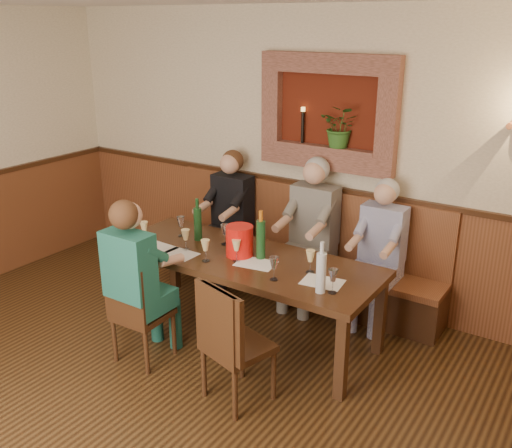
# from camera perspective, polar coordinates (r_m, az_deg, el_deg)

# --- Properties ---
(room_shell) EXTENTS (6.04, 6.04, 2.82)m
(room_shell) POSITION_cam_1_polar(r_m,az_deg,el_deg) (3.24, -20.39, 4.76)
(room_shell) COLOR #C1B292
(room_shell) RESTS_ON ground
(wainscoting) EXTENTS (6.02, 6.02, 1.15)m
(wainscoting) POSITION_cam_1_polar(r_m,az_deg,el_deg) (3.77, -17.98, -14.67)
(wainscoting) COLOR brown
(wainscoting) RESTS_ON ground
(wall_niche) EXTENTS (1.36, 0.30, 1.06)m
(wall_niche) POSITION_cam_1_polar(r_m,az_deg,el_deg) (5.38, 7.50, 10.49)
(wall_niche) COLOR #52180B
(wall_niche) RESTS_ON ground
(dining_table) EXTENTS (2.40, 0.90, 0.75)m
(dining_table) POSITION_cam_1_polar(r_m,az_deg,el_deg) (4.91, -1.30, -4.07)
(dining_table) COLOR #3A2111
(dining_table) RESTS_ON ground
(bench) EXTENTS (3.00, 0.45, 1.11)m
(bench) POSITION_cam_1_polar(r_m,az_deg,el_deg) (5.78, 4.04, -4.05)
(bench) COLOR #381E0F
(bench) RESTS_ON ground
(chair_near_left) EXTENTS (0.41, 0.41, 0.90)m
(chair_near_left) POSITION_cam_1_polar(r_m,az_deg,el_deg) (4.83, -11.29, -10.39)
(chair_near_left) COLOR #3A2111
(chair_near_left) RESTS_ON ground
(chair_near_right) EXTENTS (0.52, 0.52, 0.96)m
(chair_near_right) POSITION_cam_1_polar(r_m,az_deg,el_deg) (4.28, -1.98, -13.99)
(chair_near_right) COLOR #3A2111
(chair_near_right) RESTS_ON ground
(person_bench_left) EXTENTS (0.41, 0.51, 1.41)m
(person_bench_left) POSITION_cam_1_polar(r_m,az_deg,el_deg) (5.99, -2.82, -0.53)
(person_bench_left) COLOR black
(person_bench_left) RESTS_ON ground
(person_bench_mid) EXTENTS (0.44, 0.53, 1.46)m
(person_bench_mid) POSITION_cam_1_polar(r_m,az_deg,el_deg) (5.50, 5.35, -2.22)
(person_bench_mid) COLOR #504D4A
(person_bench_mid) RESTS_ON ground
(person_bench_right) EXTENTS (0.39, 0.48, 1.36)m
(person_bench_right) POSITION_cam_1_polar(r_m,az_deg,el_deg) (5.26, 12.04, -4.20)
(person_bench_right) COLOR navy
(person_bench_right) RESTS_ON ground
(person_chair_front) EXTENTS (0.41, 0.50, 1.40)m
(person_chair_front) POSITION_cam_1_polar(r_m,az_deg,el_deg) (4.69, -11.52, -7.01)
(person_chair_front) COLOR #195755
(person_chair_front) RESTS_ON ground
(spittoon_bucket) EXTENTS (0.24, 0.24, 0.27)m
(spittoon_bucket) POSITION_cam_1_polar(r_m,az_deg,el_deg) (4.85, -1.65, -1.70)
(spittoon_bucket) COLOR red
(spittoon_bucket) RESTS_ON dining_table
(wine_bottle_green_a) EXTENTS (0.10, 0.10, 0.42)m
(wine_bottle_green_a) POSITION_cam_1_polar(r_m,az_deg,el_deg) (4.78, 0.48, -1.48)
(wine_bottle_green_a) COLOR #19471E
(wine_bottle_green_a) RESTS_ON dining_table
(wine_bottle_green_b) EXTENTS (0.07, 0.07, 0.40)m
(wine_bottle_green_b) POSITION_cam_1_polar(r_m,az_deg,el_deg) (5.21, -5.84, 0.08)
(wine_bottle_green_b) COLOR #19471E
(wine_bottle_green_b) RESTS_ON dining_table
(water_bottle) EXTENTS (0.08, 0.08, 0.40)m
(water_bottle) POSITION_cam_1_polar(r_m,az_deg,el_deg) (4.22, 6.53, -4.77)
(water_bottle) COLOR silver
(water_bottle) RESTS_ON dining_table
(tasting_sheet_a) EXTENTS (0.31, 0.23, 0.00)m
(tasting_sheet_a) POSITION_cam_1_polar(r_m,az_deg,el_deg) (5.13, -9.70, -2.35)
(tasting_sheet_a) COLOR white
(tasting_sheet_a) RESTS_ON dining_table
(tasting_sheet_b) EXTENTS (0.35, 0.28, 0.00)m
(tasting_sheet_b) POSITION_cam_1_polar(r_m,az_deg,el_deg) (4.74, -0.01, -3.96)
(tasting_sheet_b) COLOR white
(tasting_sheet_b) RESTS_ON dining_table
(tasting_sheet_c) EXTENTS (0.34, 0.26, 0.00)m
(tasting_sheet_c) POSITION_cam_1_polar(r_m,az_deg,el_deg) (4.45, 6.66, -5.79)
(tasting_sheet_c) COLOR white
(tasting_sheet_c) RESTS_ON dining_table
(tasting_sheet_d) EXTENTS (0.30, 0.22, 0.00)m
(tasting_sheet_d) POSITION_cam_1_polar(r_m,az_deg,el_deg) (4.97, -7.57, -2.98)
(tasting_sheet_d) COLOR white
(tasting_sheet_d) RESTS_ON dining_table
(wine_glass_0) EXTENTS (0.08, 0.08, 0.19)m
(wine_glass_0) POSITION_cam_1_polar(r_m,az_deg,el_deg) (4.75, -1.97, -2.67)
(wine_glass_0) COLOR #F3D991
(wine_glass_0) RESTS_ON dining_table
(wine_glass_1) EXTENTS (0.08, 0.08, 0.19)m
(wine_glass_1) POSITION_cam_1_polar(r_m,az_deg,el_deg) (5.01, -7.04, -1.59)
(wine_glass_1) COLOR #F3D991
(wine_glass_1) RESTS_ON dining_table
(wine_glass_2) EXTENTS (0.08, 0.08, 0.19)m
(wine_glass_2) POSITION_cam_1_polar(r_m,az_deg,el_deg) (4.42, 1.80, -4.47)
(wine_glass_2) COLOR white
(wine_glass_2) RESTS_ON dining_table
(wine_glass_3) EXTENTS (0.08, 0.08, 0.19)m
(wine_glass_3) POSITION_cam_1_polar(r_m,az_deg,el_deg) (4.77, -5.07, -2.67)
(wine_glass_3) COLOR #F3D991
(wine_glass_3) RESTS_ON dining_table
(wine_glass_4) EXTENTS (0.08, 0.08, 0.19)m
(wine_glass_4) POSITION_cam_1_polar(r_m,az_deg,el_deg) (5.34, -7.50, -0.24)
(wine_glass_4) COLOR white
(wine_glass_4) RESTS_ON dining_table
(wine_glass_5) EXTENTS (0.08, 0.08, 0.19)m
(wine_glass_5) POSITION_cam_1_polar(r_m,az_deg,el_deg) (4.56, 5.45, -3.75)
(wine_glass_5) COLOR #F3D991
(wine_glass_5) RESTS_ON dining_table
(wine_glass_6) EXTENTS (0.08, 0.08, 0.19)m
(wine_glass_6) POSITION_cam_1_polar(r_m,az_deg,el_deg) (5.26, -11.10, -0.77)
(wine_glass_6) COLOR #F3D991
(wine_glass_6) RESTS_ON dining_table
(wine_glass_7) EXTENTS (0.08, 0.08, 0.19)m
(wine_glass_7) POSITION_cam_1_polar(r_m,az_deg,el_deg) (5.11, -3.15, -1.05)
(wine_glass_7) COLOR white
(wine_glass_7) RESTS_ON dining_table
(wine_glass_8) EXTENTS (0.08, 0.08, 0.19)m
(wine_glass_8) POSITION_cam_1_polar(r_m,az_deg,el_deg) (4.84, 0.46, -2.24)
(wine_glass_8) COLOR #F3D991
(wine_glass_8) RESTS_ON dining_table
(wine_glass_9) EXTENTS (0.08, 0.08, 0.19)m
(wine_glass_9) POSITION_cam_1_polar(r_m,az_deg,el_deg) (4.25, 7.69, -5.69)
(wine_glass_9) COLOR white
(wine_glass_9) RESTS_ON dining_table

